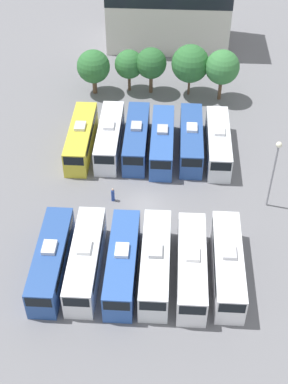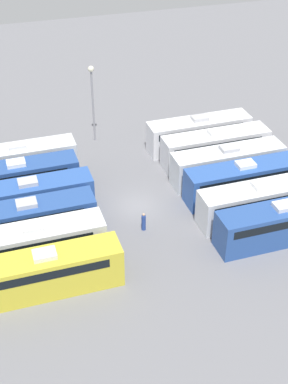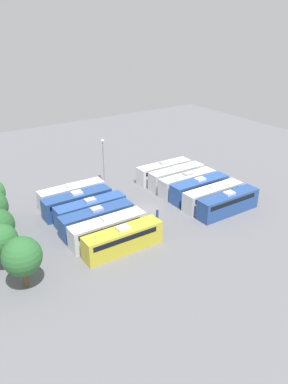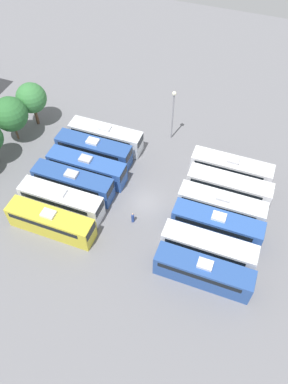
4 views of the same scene
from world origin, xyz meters
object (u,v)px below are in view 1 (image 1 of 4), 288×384
(bus_0, at_px, (51,259))
(worker_person, at_px, (113,195))
(bus_9, at_px, (162,141))
(light_pole, at_px, (275,164))
(bus_11, at_px, (218,142))
(tree_0, at_px, (93,67))
(bus_3, at_px, (155,262))
(tree_3, at_px, (190,64))
(bus_6, at_px, (81,137))
(bus_5, at_px, (228,264))
(tree_1, at_px, (129,64))
(bus_7, at_px, (110,136))
(bus_10, at_px, (191,139))
(bus_2, at_px, (122,262))
(bus_8, at_px, (136,137))
(bus_1, at_px, (86,259))
(tree_2, at_px, (151,63))
(tree_4, at_px, (222,67))
(bus_4, at_px, (192,265))

(bus_0, bearing_deg, worker_person, 65.38)
(bus_9, height_order, light_pole, light_pole)
(bus_11, height_order, tree_0, tree_0)
(bus_3, bearing_deg, tree_3, 84.26)
(bus_6, xyz_separation_m, bus_11, (15.83, 0.01, 0.00))
(worker_person, bearing_deg, bus_5, -40.02)
(tree_1, bearing_deg, bus_7, -95.52)
(bus_5, height_order, bus_10, same)
(bus_11, bearing_deg, bus_2, -116.95)
(tree_3, bearing_deg, bus_8, -116.16)
(tree_3, bearing_deg, bus_10, -89.09)
(bus_0, height_order, bus_1, same)
(bus_1, height_order, bus_8, same)
(bus_7, xyz_separation_m, tree_3, (9.27, 12.49, 2.83))
(bus_5, distance_m, tree_2, 32.41)
(bus_6, xyz_separation_m, tree_0, (-0.06, 12.52, 2.19))
(light_pole, bearing_deg, tree_0, 134.79)
(bus_2, height_order, bus_9, same)
(bus_5, relative_size, light_pole, 1.30)
(bus_9, xyz_separation_m, light_pole, (11.25, -8.24, 3.79))
(bus_10, bearing_deg, bus_8, -179.37)
(bus_0, xyz_separation_m, worker_person, (4.53, 9.89, -0.97))
(bus_10, height_order, tree_4, tree_4)
(bus_5, bearing_deg, light_pole, 63.90)
(bus_8, xyz_separation_m, tree_1, (-1.87, 13.08, 2.16))
(bus_7, distance_m, bus_9, 6.16)
(bus_6, height_order, tree_2, tree_2)
(tree_2, bearing_deg, worker_person, -97.71)
(bus_1, xyz_separation_m, tree_2, (4.37, 31.36, 2.60))
(bus_1, relative_size, bus_8, 1.00)
(bus_9, bearing_deg, bus_4, -80.00)
(bus_9, bearing_deg, worker_person, -119.90)
(tree_0, distance_m, tree_1, 4.69)
(bus_2, relative_size, bus_4, 1.00)
(tree_0, bearing_deg, bus_6, -89.74)
(bus_1, xyz_separation_m, tree_3, (9.45, 31.17, 2.83))
(bus_11, bearing_deg, bus_4, -99.73)
(bus_1, bearing_deg, tree_3, 73.13)
(bus_1, bearing_deg, tree_2, 82.06)
(bus_0, height_order, bus_5, same)
(tree_2, bearing_deg, bus_8, -94.78)
(worker_person, bearing_deg, bus_2, -79.00)
(bus_7, height_order, bus_10, same)
(bus_5, bearing_deg, tree_0, 117.48)
(bus_4, height_order, worker_person, bus_4)
(bus_7, height_order, tree_2, tree_2)
(tree_1, bearing_deg, tree_3, -4.15)
(tree_1, bearing_deg, bus_0, -98.08)
(worker_person, bearing_deg, tree_0, 102.26)
(bus_4, height_order, bus_9, same)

